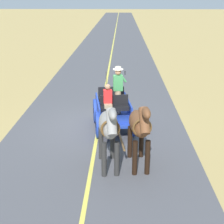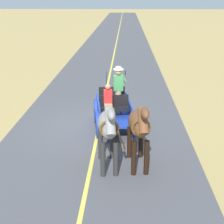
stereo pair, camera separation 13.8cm
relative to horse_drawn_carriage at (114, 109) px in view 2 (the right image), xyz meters
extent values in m
plane|color=tan|center=(0.58, -0.28, -0.82)|extent=(200.00, 200.00, 0.00)
cube|color=#4C4C51|center=(0.58, -0.28, -0.81)|extent=(6.73, 160.00, 0.01)
cube|color=#DBCC4C|center=(0.58, -0.28, -0.81)|extent=(0.12, 160.00, 0.00)
cube|color=#1E3899|center=(0.01, -0.08, -0.16)|extent=(1.48, 2.34, 0.12)
cube|color=#1E3899|center=(-0.55, -0.16, 0.12)|extent=(0.33, 2.08, 0.44)
cube|color=#1E3899|center=(0.58, -0.01, 0.12)|extent=(0.33, 2.08, 0.44)
cube|color=#1E3899|center=(-0.15, 1.13, -0.26)|extent=(1.10, 0.38, 0.08)
cube|color=#1E3899|center=(0.17, -1.27, -0.34)|extent=(0.74, 0.29, 0.06)
cube|color=black|center=(-0.07, 0.52, 0.22)|extent=(1.06, 0.49, 0.14)
cube|color=black|center=(-0.04, 0.34, 0.44)|extent=(1.02, 0.21, 0.44)
cube|color=black|center=(0.08, -0.57, 0.22)|extent=(1.06, 0.49, 0.14)
cube|color=black|center=(0.10, -0.75, 0.44)|extent=(1.02, 0.21, 0.44)
cylinder|color=#1E3899|center=(-0.73, 0.60, -0.34)|extent=(0.23, 0.96, 0.96)
cylinder|color=black|center=(-0.73, 0.60, -0.34)|extent=(0.15, 0.23, 0.21)
cylinder|color=#1E3899|center=(0.56, 0.77, -0.34)|extent=(0.23, 0.96, 0.96)
cylinder|color=black|center=(0.56, 0.77, -0.34)|extent=(0.15, 0.23, 0.21)
cylinder|color=#1E3899|center=(-0.53, -0.93, -0.34)|extent=(0.23, 0.96, 0.96)
cylinder|color=black|center=(-0.53, -0.93, -0.34)|extent=(0.15, 0.23, 0.21)
cylinder|color=#1E3899|center=(0.76, -0.76, -0.34)|extent=(0.23, 0.96, 0.96)
cylinder|color=black|center=(0.76, -0.76, -0.34)|extent=(0.15, 0.23, 0.21)
cylinder|color=brown|center=(-0.28, 2.10, -0.21)|extent=(0.33, 1.99, 0.07)
cylinder|color=black|center=(0.23, 0.56, 0.92)|extent=(0.02, 0.02, 1.30)
cylinder|color=#998466|center=(-0.18, 0.22, 0.35)|extent=(0.22, 0.22, 0.90)
cube|color=#387F47|center=(-0.18, 0.22, 1.08)|extent=(0.37, 0.26, 0.56)
sphere|color=#9E7051|center=(-0.18, 0.22, 1.48)|extent=(0.22, 0.22, 0.22)
cylinder|color=beige|center=(-0.18, 0.22, 1.58)|extent=(0.36, 0.36, 0.01)
cylinder|color=beige|center=(-0.18, 0.22, 1.63)|extent=(0.20, 0.20, 0.10)
cylinder|color=#387F47|center=(-0.36, 0.24, 1.26)|extent=(0.27, 0.11, 0.32)
cube|color=black|center=(-0.42, 0.25, 1.46)|extent=(0.03, 0.07, 0.14)
cube|color=#998466|center=(0.17, 0.67, 0.36)|extent=(0.32, 0.35, 0.14)
cube|color=red|center=(0.18, 0.55, 0.67)|extent=(0.32, 0.24, 0.48)
sphere|color=#9E7051|center=(0.18, 0.55, 1.02)|extent=(0.20, 0.20, 0.20)
ellipsoid|color=brown|center=(-0.83, 2.83, 0.55)|extent=(0.72, 1.61, 0.64)
cylinder|color=black|center=(-1.07, 3.36, -0.29)|extent=(0.15, 0.15, 1.05)
cylinder|color=black|center=(-0.70, 3.39, -0.29)|extent=(0.15, 0.15, 1.05)
cylinder|color=black|center=(-0.95, 2.27, -0.29)|extent=(0.15, 0.15, 1.05)
cylinder|color=black|center=(-0.59, 2.31, -0.29)|extent=(0.15, 0.15, 1.05)
cylinder|color=brown|center=(-0.92, 3.67, 0.95)|extent=(0.33, 0.67, 0.73)
ellipsoid|color=brown|center=(-0.94, 3.89, 1.26)|extent=(0.28, 0.56, 0.28)
cube|color=black|center=(-0.91, 3.65, 0.99)|extent=(0.11, 0.51, 0.56)
cylinder|color=black|center=(-0.75, 2.10, 0.25)|extent=(0.11, 0.11, 0.70)
torus|color=brown|center=(-0.88, 3.38, 0.63)|extent=(0.55, 0.13, 0.55)
ellipsoid|color=gray|center=(0.07, 2.95, 0.55)|extent=(0.77, 1.62, 0.64)
cylinder|color=#272726|center=(-0.19, 3.47, -0.29)|extent=(0.15, 0.15, 1.05)
cylinder|color=#272726|center=(0.17, 3.52, -0.29)|extent=(0.15, 0.15, 1.05)
cylinder|color=#272726|center=(-0.04, 2.38, -0.29)|extent=(0.15, 0.15, 1.05)
cylinder|color=#272726|center=(0.32, 2.43, -0.29)|extent=(0.15, 0.15, 1.05)
cylinder|color=gray|center=(-0.05, 3.79, 0.95)|extent=(0.35, 0.68, 0.73)
ellipsoid|color=gray|center=(-0.08, 4.00, 1.26)|extent=(0.29, 0.57, 0.28)
cube|color=#272726|center=(-0.05, 3.77, 0.99)|extent=(0.13, 0.51, 0.56)
cylinder|color=#272726|center=(0.17, 2.22, 0.25)|extent=(0.11, 0.11, 0.70)
torus|color=brown|center=(-0.01, 3.49, 0.63)|extent=(0.55, 0.14, 0.55)
camera|label=1|loc=(-0.30, 11.97, 4.15)|focal=53.82mm
camera|label=2|loc=(-0.43, 11.96, 4.15)|focal=53.82mm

